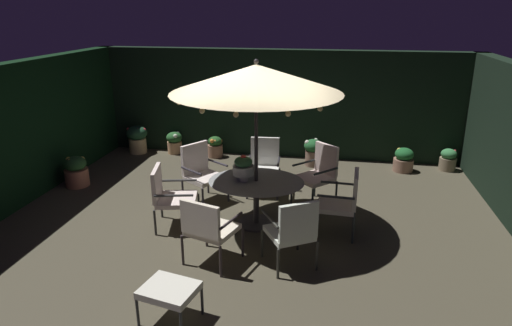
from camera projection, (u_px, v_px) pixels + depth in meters
The scene contains 21 objects.
ground_plane at pixel (251, 221), 7.15m from camera, with size 8.52×7.34×0.02m, color #464030.
hedge_backdrop_rear at pixel (280, 104), 10.02m from camera, with size 8.52×0.30×2.40m, color black.
hedge_backdrop_left at pixel (10, 137), 7.43m from camera, with size 0.30×7.34×2.40m, color black.
patio_dining_table at pixel (256, 189), 6.85m from camera, with size 1.48×1.24×0.74m.
patio_umbrella at pixel (256, 79), 6.29m from camera, with size 2.50×2.50×2.57m.
centerpiece_planter at pixel (243, 167), 6.73m from camera, with size 0.32×0.32×0.41m.
patio_chair_north at pixel (201, 170), 7.72m from camera, with size 0.81×0.82×1.02m.
patio_chair_northeast at pixel (169, 194), 6.81m from camera, with size 0.76×0.76×0.96m.
patio_chair_east at pixel (208, 226), 5.76m from camera, with size 0.78×0.75×0.96m.
patio_chair_southeast at pixel (293, 229), 5.68m from camera, with size 0.79×0.79×0.99m.
patio_chair_south at pixel (344, 199), 6.57m from camera, with size 0.62×0.61×0.99m.
patio_chair_southwest at pixel (319, 171), 7.58m from camera, with size 0.80×0.80×1.05m.
patio_chair_west at pixel (264, 163), 8.11m from camera, with size 0.62×0.62×1.00m.
ottoman_footrest at pixel (169, 291), 4.75m from camera, with size 0.66×0.58×0.43m.
potted_plant_back_center at pixel (76, 171), 8.46m from camera, with size 0.44×0.44×0.59m.
potted_plant_back_left at pixel (404, 160), 9.25m from camera, with size 0.41×0.41×0.50m.
potted_plant_right_far at pixel (215, 146), 10.15m from camera, with size 0.34×0.35×0.48m.
potted_plant_left_far at pixel (137, 138), 10.39m from camera, with size 0.48×0.48×0.65m.
potted_plant_right_near at pixel (313, 151), 9.55m from camera, with size 0.40×0.40×0.59m.
potted_plant_front_corner at pixel (174, 142), 10.39m from camera, with size 0.37×0.37×0.51m.
potted_plant_back_right at pixel (448, 159), 9.31m from camera, with size 0.34×0.34×0.47m.
Camera 1 is at (1.21, -6.32, 3.24)m, focal length 31.12 mm.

